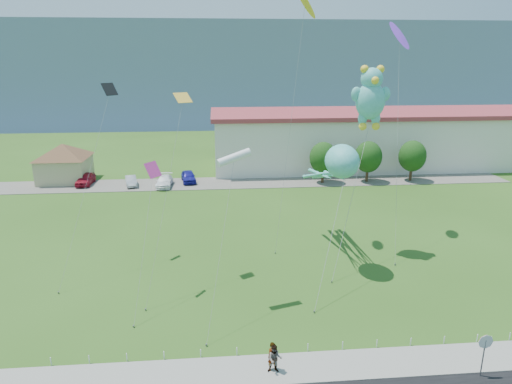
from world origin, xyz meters
TOP-DOWN VIEW (x-y plane):
  - ground at (0.00, 0.00)m, footprint 160.00×160.00m
  - sidewalk at (0.00, -2.75)m, footprint 80.00×2.50m
  - parking_strip at (0.00, 35.00)m, footprint 70.00×6.00m
  - hill_ridge at (0.00, 120.00)m, footprint 160.00×50.00m
  - pavilion at (-24.00, 38.00)m, footprint 9.20×9.20m
  - warehouse at (26.00, 44.00)m, footprint 61.00×15.00m
  - stop_sign at (9.50, -4.21)m, footprint 0.80×0.07m
  - rope_fence at (0.00, -1.30)m, footprint 26.05×0.05m
  - tree_near at (10.00, 34.00)m, footprint 3.60×3.60m
  - tree_mid at (16.00, 34.00)m, footprint 3.60×3.60m
  - tree_far at (22.00, 34.00)m, footprint 3.60×3.60m
  - pedestrian_left at (-1.17, -2.81)m, footprint 0.65×0.50m
  - pedestrian_right at (-1.09, -2.99)m, footprint 0.83×0.69m
  - parked_car_red at (-20.85, 35.76)m, footprint 1.88×4.47m
  - parked_car_silver at (-14.88, 34.77)m, footprint 2.14×3.91m
  - parked_car_white at (-10.55, 34.01)m, footprint 1.97×4.59m
  - parked_car_blue at (-7.60, 35.90)m, footprint 2.35×4.51m
  - octopus_kite at (5.35, 10.60)m, footprint 4.43×13.98m
  - teddy_bear_kite at (8.34, 12.41)m, footprint 5.59×6.91m
  - small_kite_white at (-2.78, 4.86)m, footprint 2.24×6.42m
  - small_kite_pink at (-8.20, 6.37)m, footprint 1.79×5.60m
  - small_kite_black at (-12.34, 12.75)m, footprint 3.92×7.65m
  - small_kite_purple at (12.10, 16.93)m, footprint 2.98×8.88m
  - small_kite_orange at (3.44, 15.48)m, footprint 3.57×4.22m
  - small_kite_yellow at (-6.44, 9.11)m, footprint 3.32×6.69m

SIDE VIEW (x-z plane):
  - ground at x=0.00m, z-range 0.00..0.00m
  - parking_strip at x=0.00m, z-range 0.00..0.06m
  - sidewalk at x=0.00m, z-range 0.00..0.10m
  - rope_fence at x=0.00m, z-range 0.00..0.50m
  - parked_car_silver at x=-14.88m, z-range 0.06..1.28m
  - parked_car_white at x=-10.55m, z-range 0.06..1.38m
  - parked_car_blue at x=-7.60m, z-range 0.06..1.53m
  - parked_car_red at x=-20.85m, z-range 0.06..1.57m
  - pedestrian_right at x=-1.09m, z-range 0.10..1.65m
  - pedestrian_left at x=-1.17m, z-range 0.10..1.70m
  - stop_sign at x=9.50m, z-range 0.62..3.12m
  - pavilion at x=-24.00m, z-range 0.52..5.52m
  - tree_near at x=10.00m, z-range 0.65..6.12m
  - tree_mid at x=16.00m, z-range 0.65..6.12m
  - tree_far at x=22.00m, z-range 0.65..6.12m
  - warehouse at x=26.00m, z-range 0.02..8.22m
  - octopus_kite at x=5.35m, z-range 2.76..12.61m
  - small_kite_pink at x=-8.20m, z-range 3.27..12.46m
  - small_kite_white at x=-2.78m, z-range 4.65..14.99m
  - small_kite_yellow at x=-6.44m, z-range 4.74..18.38m
  - small_kite_black at x=-12.34m, z-range 4.83..18.83m
  - hill_ridge at x=0.00m, z-range 0.00..25.00m
  - teddy_bear_kite at x=8.34m, z-range 5.32..20.68m
  - small_kite_purple at x=12.10m, z-range 8.08..26.52m
  - small_kite_orange at x=3.44m, z-range 9.22..30.11m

